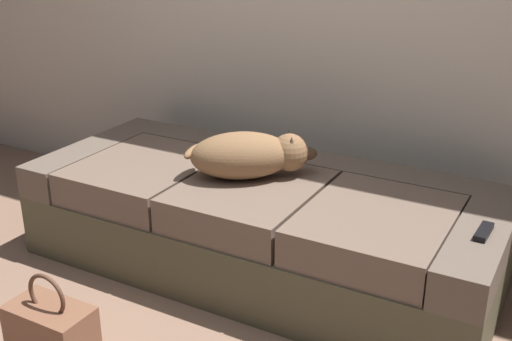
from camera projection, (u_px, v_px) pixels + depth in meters
The scene contains 4 objects.
couch at pixel (261, 222), 2.98m from camera, with size 2.17×0.91×0.46m.
dog_tan at pixel (250, 155), 2.86m from camera, with size 0.57×0.48×0.21m.
tv_remote at pixel (484, 232), 2.37m from camera, with size 0.04×0.15×0.02m, color black.
handbag at pixel (52, 333), 2.35m from camera, with size 0.32×0.18×0.38m.
Camera 1 is at (1.28, -1.25, 1.56)m, focal length 44.62 mm.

